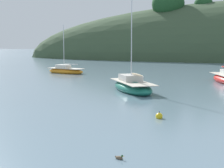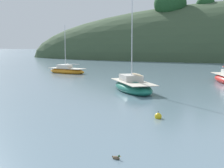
# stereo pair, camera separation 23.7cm
# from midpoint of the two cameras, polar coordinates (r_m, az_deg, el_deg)

# --- Properties ---
(sailboat_red_portside) EXTENTS (6.56, 7.94, 11.29)m
(sailboat_red_portside) POSITION_cam_midpoint_polar(r_m,az_deg,el_deg) (33.54, 3.13, -0.39)
(sailboat_red_portside) COLOR #196B56
(sailboat_red_portside) RESTS_ON ground
(sailboat_cream_ketch) EXTENTS (6.64, 3.58, 7.49)m
(sailboat_cream_ketch) POSITION_cam_midpoint_polar(r_m,az_deg,el_deg) (53.39, -7.73, 2.17)
(sailboat_cream_ketch) COLOR orange
(sailboat_cream_ketch) RESTS_ON ground
(mooring_buoy_outer) EXTENTS (0.44, 0.44, 0.54)m
(mooring_buoy_outer) POSITION_cam_midpoint_polar(r_m,az_deg,el_deg) (21.88, 7.39, -5.25)
(mooring_buoy_outer) COLOR yellow
(mooring_buoy_outer) RESTS_ON ground
(duck_straggler) EXTENTS (0.42, 0.28, 0.24)m
(duck_straggler) POSITION_cam_midpoint_polar(r_m,az_deg,el_deg) (14.38, 0.72, -11.95)
(duck_straggler) COLOR brown
(duck_straggler) RESTS_ON ground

